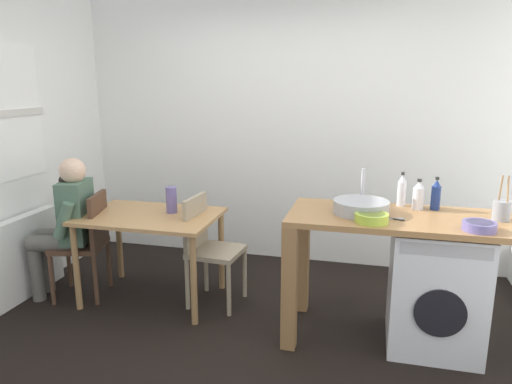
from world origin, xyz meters
TOP-DOWN VIEW (x-y plane):
  - ground_plane at (0.00, 0.00)m, footprint 5.46×5.46m
  - wall_back at (0.00, 1.75)m, footprint 4.60×0.10m
  - radiator at (-2.02, 0.30)m, footprint 0.10×0.80m
  - dining_table at (-0.94, 0.49)m, footprint 1.10×0.76m
  - chair_person_seat at (-1.48, 0.41)m, footprint 0.48×0.48m
  - chair_opposite at (-0.46, 0.55)m, footprint 0.43×0.43m
  - seated_person at (-1.64, 0.37)m, footprint 0.54×0.54m
  - kitchen_counter at (0.80, 0.31)m, footprint 1.50×0.68m
  - washing_machine at (1.28, 0.31)m, footprint 0.60×0.61m
  - sink_basin at (0.75, 0.31)m, footprint 0.38×0.38m
  - tap at (0.75, 0.49)m, footprint 0.02×0.02m
  - bottle_tall_green at (1.03, 0.59)m, footprint 0.06×0.06m
  - bottle_squat_brown at (1.14, 0.51)m, footprint 0.08×0.08m
  - bottle_clear_small at (1.26, 0.53)m, footprint 0.07×0.07m
  - mixing_bowl at (0.83, 0.11)m, footprint 0.22×0.22m
  - utensil_crock at (1.65, 0.36)m, footprint 0.11×0.11m
  - colander at (1.47, 0.09)m, footprint 0.20×0.20m
  - vase at (-0.79, 0.59)m, footprint 0.09×0.09m
  - scissors at (0.97, 0.21)m, footprint 0.15×0.06m

SIDE VIEW (x-z plane):
  - ground_plane at x=0.00m, z-range 0.00..0.00m
  - radiator at x=-2.02m, z-range 0.00..0.70m
  - washing_machine at x=1.28m, z-range 0.00..0.86m
  - chair_person_seat at x=-1.48m, z-range 0.06..0.96m
  - chair_opposite at x=-0.46m, z-range 0.06..0.96m
  - dining_table at x=-0.94m, z-range 0.27..1.01m
  - seated_person at x=-1.64m, z-range 0.07..1.27m
  - kitchen_counter at x=0.80m, z-range 0.30..1.22m
  - vase at x=-0.79m, z-range 0.74..0.96m
  - scissors at x=0.97m, z-range 0.92..0.93m
  - colander at x=1.47m, z-range 0.92..0.98m
  - mixing_bowl at x=0.83m, z-range 0.92..0.98m
  - sink_basin at x=0.75m, z-range 0.92..1.01m
  - utensil_crock at x=1.65m, z-range 0.84..1.14m
  - bottle_squat_brown at x=1.14m, z-range 0.91..1.13m
  - bottle_clear_small at x=1.26m, z-range 0.91..1.14m
  - bottle_tall_green at x=1.03m, z-range 0.91..1.16m
  - tap at x=0.75m, z-range 0.92..1.20m
  - wall_back at x=0.00m, z-range 0.00..2.70m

